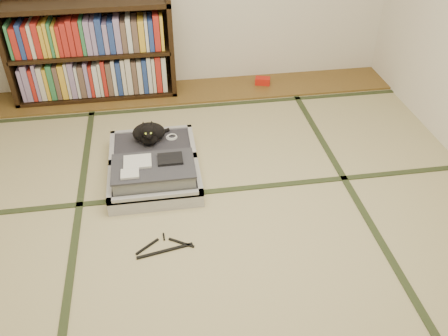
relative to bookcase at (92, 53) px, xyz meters
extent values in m
plane|color=tan|center=(0.95, -2.07, -0.45)|extent=(4.50, 4.50, 0.00)
cube|color=brown|center=(0.95, -0.07, -0.44)|extent=(4.00, 0.50, 0.02)
cube|color=red|center=(1.66, -0.04, -0.40)|extent=(0.17, 0.13, 0.07)
cube|color=#2D381E|center=(-0.05, -2.07, -0.45)|extent=(0.05, 4.50, 0.01)
cube|color=#2D381E|center=(1.95, -2.07, -0.45)|extent=(0.05, 4.50, 0.01)
cube|color=#2D381E|center=(0.95, -1.67, -0.45)|extent=(4.00, 0.05, 0.01)
cube|color=#2D381E|center=(0.95, -0.37, -0.45)|extent=(4.00, 0.05, 0.01)
cube|color=black|center=(-0.75, 0.00, 0.02)|extent=(0.04, 0.35, 0.99)
cube|color=black|center=(0.75, 0.00, 0.02)|extent=(0.04, 0.35, 0.99)
cube|color=black|center=(0.00, 0.00, -0.42)|extent=(1.54, 0.35, 0.04)
cube|color=black|center=(0.00, 0.00, 0.46)|extent=(1.54, 0.35, 0.04)
cube|color=black|center=(0.00, 0.00, 0.02)|extent=(1.47, 0.35, 0.03)
cube|color=black|center=(0.00, 0.17, 0.02)|extent=(1.54, 0.02, 0.99)
cube|color=gray|center=(0.00, -0.02, -0.20)|extent=(1.38, 0.25, 0.42)
cube|color=gray|center=(0.00, -0.02, 0.21)|extent=(1.38, 0.25, 0.37)
cube|color=#BABABF|center=(0.50, -1.60, -0.39)|extent=(0.68, 0.45, 0.12)
cube|color=#2D2C33|center=(0.50, -1.60, -0.36)|extent=(0.61, 0.38, 0.09)
cube|color=#BABABF|center=(0.50, -1.81, -0.33)|extent=(0.68, 0.04, 0.05)
cube|color=#BABABF|center=(0.50, -1.39, -0.33)|extent=(0.68, 0.04, 0.05)
cube|color=#BABABF|center=(0.18, -1.60, -0.33)|extent=(0.04, 0.45, 0.05)
cube|color=#BABABF|center=(0.82, -1.60, -0.33)|extent=(0.04, 0.45, 0.05)
cube|color=#BABABF|center=(0.50, -1.15, -0.39)|extent=(0.68, 0.45, 0.12)
cube|color=#2D2C33|center=(0.50, -1.15, -0.36)|extent=(0.61, 0.38, 0.09)
cube|color=#BABABF|center=(0.50, -1.36, -0.33)|extent=(0.68, 0.04, 0.05)
cube|color=#BABABF|center=(0.50, -0.94, -0.33)|extent=(0.68, 0.04, 0.05)
cube|color=#BABABF|center=(0.18, -1.15, -0.33)|extent=(0.04, 0.45, 0.05)
cube|color=#BABABF|center=(0.82, -1.15, -0.33)|extent=(0.04, 0.45, 0.05)
cylinder|color=black|center=(0.50, -1.38, -0.32)|extent=(0.61, 0.02, 0.02)
cube|color=gray|center=(0.50, -1.60, -0.28)|extent=(0.58, 0.35, 0.12)
cube|color=#33343A|center=(0.50, -1.60, -0.21)|extent=(0.60, 0.37, 0.01)
cube|color=silver|center=(0.39, -1.56, -0.19)|extent=(0.20, 0.16, 0.02)
cube|color=black|center=(0.63, -1.56, -0.19)|extent=(0.18, 0.14, 0.02)
cube|color=silver|center=(0.34, -1.69, -0.19)|extent=(0.13, 0.11, 0.02)
cube|color=white|center=(0.30, -1.82, -0.39)|extent=(0.05, 0.01, 0.04)
cube|color=white|center=(0.41, -1.82, -0.40)|extent=(0.05, 0.01, 0.03)
cube|color=orange|center=(0.72, -1.82, -0.39)|extent=(0.05, 0.01, 0.03)
cube|color=#197F33|center=(0.66, -1.82, -0.37)|extent=(0.04, 0.01, 0.03)
ellipsoid|color=black|center=(0.48, -1.10, -0.24)|extent=(0.26, 0.17, 0.16)
ellipsoid|color=black|center=(0.48, -1.18, -0.26)|extent=(0.13, 0.09, 0.09)
ellipsoid|color=black|center=(0.48, -1.20, -0.16)|extent=(0.11, 0.10, 0.11)
sphere|color=black|center=(0.48, -1.25, -0.18)|extent=(0.05, 0.05, 0.05)
cone|color=black|center=(0.45, -1.19, -0.11)|extent=(0.04, 0.05, 0.05)
cone|color=black|center=(0.51, -1.19, -0.11)|extent=(0.04, 0.05, 0.05)
sphere|color=#A5BF33|center=(0.46, -1.25, -0.15)|extent=(0.02, 0.02, 0.02)
sphere|color=#A5BF33|center=(0.50, -1.25, -0.15)|extent=(0.02, 0.02, 0.02)
cylinder|color=black|center=(0.57, -1.02, -0.30)|extent=(0.16, 0.09, 0.03)
torus|color=white|center=(0.66, -1.08, -0.32)|extent=(0.09, 0.09, 0.01)
torus|color=white|center=(0.66, -1.09, -0.31)|extent=(0.08, 0.08, 0.01)
cube|color=black|center=(0.53, -2.22, -0.44)|extent=(0.37, 0.09, 0.01)
cube|color=black|center=(0.42, -2.17, -0.44)|extent=(0.15, 0.13, 0.01)
cube|color=black|center=(0.64, -2.17, -0.44)|extent=(0.16, 0.11, 0.01)
cylinder|color=black|center=(0.53, -2.09, -0.44)|extent=(0.01, 0.07, 0.01)
camera|label=1|loc=(0.58, -4.38, 1.82)|focal=38.00mm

